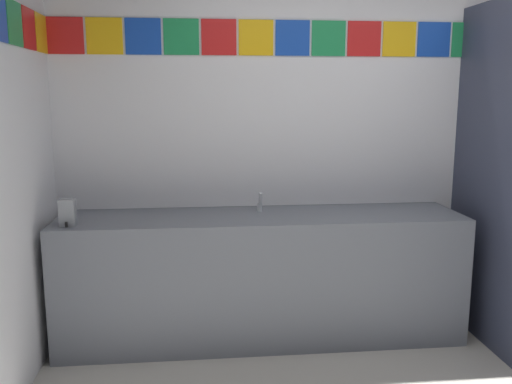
{
  "coord_description": "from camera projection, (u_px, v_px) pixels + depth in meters",
  "views": [
    {
      "loc": [
        -1.1,
        -1.94,
        1.58
      ],
      "look_at": [
        -0.79,
        1.08,
        1.03
      ],
      "focal_mm": 37.89,
      "sensor_mm": 36.0,
      "label": 1
    }
  ],
  "objects": [
    {
      "name": "faucet_center",
      "position": [
        260.0,
        204.0,
        3.51
      ],
      "size": [
        0.04,
        0.1,
        0.14
      ],
      "color": "silver",
      "rests_on": "vanity_counter"
    },
    {
      "name": "vanity_counter",
      "position": [
        261.0,
        276.0,
        3.51
      ],
      "size": [
        2.57,
        0.58,
        0.82
      ],
      "color": "slate",
      "rests_on": "ground_plane"
    },
    {
      "name": "wall_back",
      "position": [
        359.0,
        123.0,
        3.73
      ],
      "size": [
        4.1,
        0.09,
        2.75
      ],
      "color": "silver",
      "rests_on": "ground_plane"
    },
    {
      "name": "soap_dispenser",
      "position": [
        68.0,
        213.0,
        3.14
      ],
      "size": [
        0.09,
        0.09,
        0.16
      ],
      "color": "gray",
      "rests_on": "vanity_counter"
    }
  ]
}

